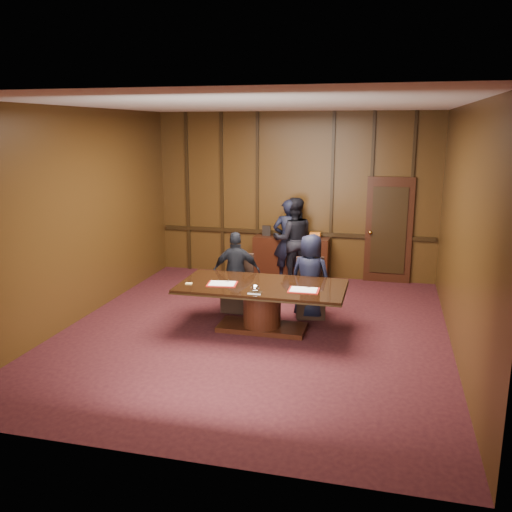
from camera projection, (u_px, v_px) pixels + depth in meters
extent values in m
plane|color=black|center=(254.00, 332.00, 8.63)|extent=(7.00, 7.00, 0.00)
plane|color=silver|center=(254.00, 104.00, 7.82)|extent=(7.00, 7.00, 0.00)
cube|color=black|center=(294.00, 196.00, 11.53)|extent=(6.00, 0.04, 3.50)
cube|color=black|center=(160.00, 288.00, 4.92)|extent=(6.00, 0.04, 3.50)
cube|color=black|center=(78.00, 216.00, 8.93)|extent=(0.04, 7.00, 3.50)
cube|color=black|center=(463.00, 232.00, 7.52)|extent=(0.04, 7.00, 3.50)
cube|color=black|center=(293.00, 233.00, 11.68)|extent=(5.90, 0.05, 0.08)
cube|color=black|center=(389.00, 230.00, 11.17)|extent=(0.95, 0.06, 2.20)
sphere|color=gold|center=(370.00, 233.00, 11.20)|extent=(0.08, 0.08, 0.08)
cube|color=black|center=(291.00, 258.00, 11.60)|extent=(1.60, 0.45, 0.90)
cube|color=black|center=(259.00, 274.00, 11.86)|extent=(0.12, 0.40, 0.06)
cube|color=black|center=(323.00, 279.00, 11.54)|extent=(0.12, 0.40, 0.06)
cube|color=gold|center=(292.00, 226.00, 11.44)|extent=(0.34, 0.18, 0.48)
cylinder|color=white|center=(291.00, 224.00, 11.33)|extent=(0.22, 0.03, 0.22)
cone|color=gold|center=(292.00, 211.00, 11.37)|extent=(0.14, 0.14, 0.16)
cube|color=black|center=(267.00, 231.00, 11.62)|extent=(0.18, 0.04, 0.22)
cube|color=orange|center=(315.00, 235.00, 11.39)|extent=(0.22, 0.12, 0.12)
cube|color=black|center=(262.00, 327.00, 8.70)|extent=(1.40, 0.60, 0.08)
cylinder|color=black|center=(262.00, 307.00, 8.61)|extent=(0.60, 0.60, 0.62)
cube|color=black|center=(262.00, 287.00, 8.54)|extent=(2.62, 1.32, 0.02)
cube|color=black|center=(262.00, 286.00, 8.54)|extent=(2.60, 1.30, 0.06)
cube|color=maroon|center=(222.00, 284.00, 8.54)|extent=(0.50, 0.39, 0.01)
cube|color=white|center=(222.00, 283.00, 8.53)|extent=(0.43, 0.33, 0.01)
cube|color=maroon|center=(304.00, 290.00, 8.21)|extent=(0.47, 0.35, 0.01)
cube|color=white|center=(304.00, 290.00, 8.20)|extent=(0.41, 0.29, 0.01)
cube|color=white|center=(255.00, 292.00, 8.10)|extent=(0.20, 0.14, 0.01)
ellipsoid|color=white|center=(255.00, 289.00, 8.09)|extent=(0.13, 0.13, 0.10)
cube|color=#DDBA6C|center=(189.00, 283.00, 8.56)|extent=(0.11, 0.08, 0.01)
cube|color=black|center=(237.00, 297.00, 9.61)|extent=(0.49, 0.49, 0.46)
cube|color=black|center=(241.00, 268.00, 9.69)|extent=(0.48, 0.07, 0.55)
cylinder|color=black|center=(223.00, 306.00, 9.49)|extent=(0.04, 0.04, 0.23)
cylinder|color=black|center=(251.00, 301.00, 9.77)|extent=(0.04, 0.04, 0.23)
cube|color=black|center=(310.00, 303.00, 9.30)|extent=(0.57, 0.57, 0.46)
cube|color=black|center=(310.00, 272.00, 9.39)|extent=(0.48, 0.16, 0.55)
cylinder|color=black|center=(297.00, 312.00, 9.19)|extent=(0.04, 0.04, 0.23)
cylinder|color=black|center=(323.00, 307.00, 9.47)|extent=(0.04, 0.04, 0.23)
imported|color=black|center=(236.00, 272.00, 9.45)|extent=(0.89, 0.52, 1.42)
imported|color=black|center=(310.00, 276.00, 9.14)|extent=(0.79, 0.61, 1.44)
imported|color=black|center=(288.00, 240.00, 11.37)|extent=(0.72, 0.58, 1.73)
imported|color=black|center=(293.00, 239.00, 11.34)|extent=(1.02, 0.89, 1.77)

